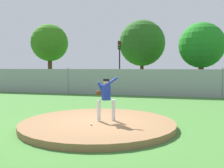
{
  "coord_description": "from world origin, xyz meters",
  "views": [
    {
      "loc": [
        2.68,
        -8.38,
        2.11
      ],
      "look_at": [
        -0.3,
        3.14,
        1.3
      ],
      "focal_mm": 40.52,
      "sensor_mm": 36.0,
      "label": 1
    }
  ],
  "objects": [
    {
      "name": "ground_plane",
      "position": [
        0.0,
        6.0,
        0.0
      ],
      "size": [
        80.0,
        80.0,
        0.0
      ],
      "primitive_type": "plane",
      "color": "#427A33"
    },
    {
      "name": "asphalt_strip",
      "position": [
        0.0,
        14.5,
        0.0
      ],
      "size": [
        44.0,
        7.0,
        0.01
      ],
      "primitive_type": "cube",
      "color": "#2B2B2D",
      "rests_on": "ground_plane"
    },
    {
      "name": "pitchers_mound",
      "position": [
        0.0,
        0.0,
        0.1
      ],
      "size": [
        5.4,
        5.4,
        0.2
      ],
      "primitive_type": "cylinder",
      "color": "olive",
      "rests_on": "ground_plane"
    },
    {
      "name": "pitcher_youth",
      "position": [
        0.25,
        0.12,
        1.12
      ],
      "size": [
        0.82,
        0.33,
        1.57
      ],
      "color": "silver",
      "rests_on": "pitchers_mound"
    },
    {
      "name": "baseball",
      "position": [
        -0.01,
        -0.7,
        0.24
      ],
      "size": [
        0.07,
        0.07,
        0.07
      ],
      "primitive_type": "sphere",
      "color": "white",
      "rests_on": "pitchers_mound"
    },
    {
      "name": "chainlink_fence",
      "position": [
        0.0,
        10.0,
        0.97
      ],
      "size": [
        28.3,
        0.07,
        2.04
      ],
      "color": "gray",
      "rests_on": "ground_plane"
    },
    {
      "name": "parked_car_charcoal",
      "position": [
        -2.38,
        14.64,
        0.79
      ],
      "size": [
        2.06,
        4.57,
        1.65
      ],
      "color": "#232328",
      "rests_on": "ground_plane"
    },
    {
      "name": "parked_car_burgundy",
      "position": [
        1.14,
        14.78,
        0.75
      ],
      "size": [
        2.0,
        4.2,
        1.56
      ],
      "color": "maroon",
      "rests_on": "ground_plane"
    },
    {
      "name": "parked_car_slate",
      "position": [
        -8.1,
        14.95,
        0.82
      ],
      "size": [
        2.07,
        4.59,
        1.73
      ],
      "color": "slate",
      "rests_on": "ground_plane"
    },
    {
      "name": "traffic_cone_orange",
      "position": [
        6.16,
        15.36,
        0.26
      ],
      "size": [
        0.4,
        0.4,
        0.55
      ],
      "color": "orange",
      "rests_on": "asphalt_strip"
    },
    {
      "name": "traffic_light_near",
      "position": [
        -3.46,
        18.57,
        3.34
      ],
      "size": [
        0.28,
        0.46,
        4.9
      ],
      "color": "black",
      "rests_on": "ground_plane"
    },
    {
      "name": "tree_leaning_west",
      "position": [
        -13.42,
        21.53,
        5.21
      ],
      "size": [
        4.78,
        4.78,
        7.63
      ],
      "color": "#4C331E",
      "rests_on": "ground_plane"
    },
    {
      "name": "tree_slender_far",
      "position": [
        -1.83,
        24.76,
        5.2
      ],
      "size": [
        5.97,
        5.97,
        8.19
      ],
      "color": "#4C331E",
      "rests_on": "ground_plane"
    },
    {
      "name": "tree_broad_left",
      "position": [
        5.25,
        21.46,
        4.49
      ],
      "size": [
        5.03,
        5.03,
        7.03
      ],
      "color": "#4C331E",
      "rests_on": "ground_plane"
    }
  ]
}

